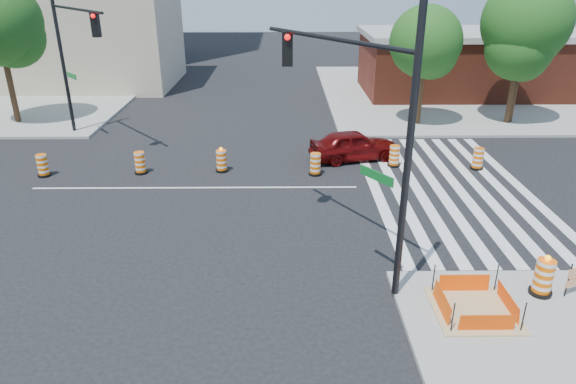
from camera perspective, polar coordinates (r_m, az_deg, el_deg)
ground at (r=22.57m, az=-10.29°, el=0.47°), size 120.00×120.00×0.00m
sidewalk_ne at (r=41.90m, az=19.53°, el=10.33°), size 22.00×22.00×0.15m
crosswalk_east at (r=23.35m, az=17.23°, el=0.57°), size 6.75×13.50×0.01m
lane_centerline at (r=22.56m, az=-10.29°, el=0.48°), size 14.00×0.12×0.01m
excavation_pit at (r=15.17m, az=19.94°, el=-12.06°), size 2.20×2.20×0.90m
brick_storefront at (r=41.49m, az=19.96°, el=13.34°), size 16.50×8.50×4.60m
beige_midrise at (r=45.47m, az=-21.99°, el=17.28°), size 14.00×10.00×10.00m
red_coupe at (r=25.54m, az=7.34°, el=5.20°), size 4.66×2.76×1.49m
signal_pole_se at (r=14.43m, az=8.33°, el=9.74°), size 3.74×5.58×8.69m
signal_pole_nw at (r=29.55m, az=-23.03°, el=15.27°), size 4.35×5.19×8.76m
pit_drum at (r=16.39m, az=26.50°, el=-8.55°), size 0.64×0.64×1.26m
tree_north_c at (r=31.37m, az=15.07°, el=15.40°), size 4.09×4.09×6.96m
tree_north_d at (r=33.60m, az=24.94°, el=16.37°), size 5.00×5.00×8.49m
tree_north_e at (r=33.40m, az=24.31°, el=14.11°), size 3.83×3.83×6.51m
median_drum_1 at (r=25.84m, az=-25.59°, el=2.61°), size 0.60×0.60×1.02m
median_drum_2 at (r=24.60m, az=-16.10°, el=3.07°), size 0.60×0.60×1.02m
median_drum_3 at (r=24.07m, az=-7.39°, el=3.40°), size 0.60×0.60×1.18m
median_drum_4 at (r=23.50m, az=3.06°, el=3.03°), size 0.60×0.60×1.02m
median_drum_5 at (r=25.04m, az=11.72°, el=3.87°), size 0.60×0.60×1.02m
median_drum_6 at (r=25.76m, az=20.34°, el=3.42°), size 0.60×0.60×1.02m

